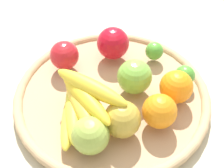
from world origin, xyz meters
TOP-DOWN VIEW (x-y plane):
  - ground_plane at (0.00, 0.00)m, footprint 2.40×2.40m
  - basket at (0.00, 0.00)m, footprint 0.44×0.44m
  - orange_0 at (-0.10, -0.08)m, footprint 0.10×0.10m
  - apple_4 at (0.12, -0.01)m, footprint 0.11×0.11m
  - lime_0 at (0.01, -0.16)m, footprint 0.06×0.06m
  - banana_bunch at (-0.07, 0.07)m, footprint 0.17×0.15m
  - apple_1 at (0.00, -0.05)m, footprint 0.11×0.11m
  - lime_1 at (0.10, -0.11)m, footprint 0.05×0.05m
  - orange_1 at (-0.04, -0.13)m, footprint 0.09×0.09m
  - apple_3 at (0.09, 0.10)m, footprint 0.09×0.09m
  - apple_0 at (-0.11, -0.01)m, footprint 0.08×0.08m
  - apple_2 at (-0.14, 0.05)m, footprint 0.10×0.10m

SIDE VIEW (x-z plane):
  - ground_plane at x=0.00m, z-range 0.00..0.00m
  - basket at x=0.00m, z-range 0.00..0.03m
  - lime_1 at x=0.10m, z-range 0.03..0.07m
  - lime_0 at x=0.01m, z-range 0.03..0.08m
  - apple_3 at x=0.09m, z-range 0.03..0.10m
  - orange_0 at x=-0.10m, z-range 0.03..0.10m
  - orange_1 at x=-0.04m, z-range 0.03..0.10m
  - apple_2 at x=-0.14m, z-range 0.03..0.10m
  - apple_0 at x=-0.11m, z-range 0.03..0.10m
  - apple_1 at x=0.00m, z-range 0.03..0.11m
  - apple_4 at x=0.12m, z-range 0.03..0.11m
  - banana_bunch at x=-0.07m, z-range 0.03..0.12m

